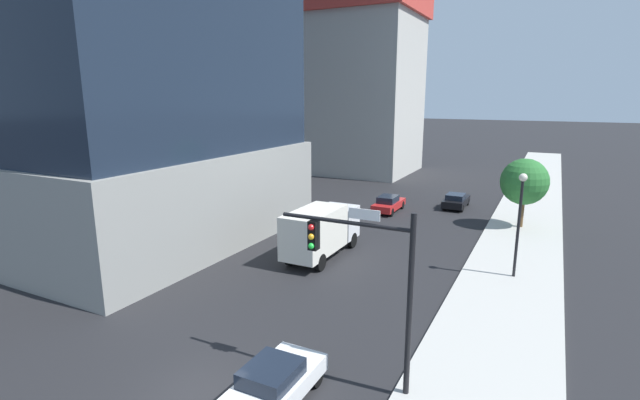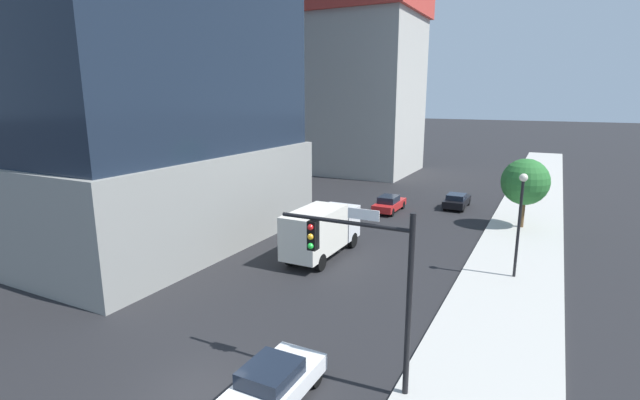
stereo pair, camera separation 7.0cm
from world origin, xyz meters
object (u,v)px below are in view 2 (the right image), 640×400
Objects in this scene: car_black at (457,201)px; car_red at (389,204)px; car_white at (273,383)px; street_lamp at (520,210)px; street_tree at (525,182)px; traffic_light_pole at (366,267)px; box_truck at (321,229)px; construction_building at (355,74)px.

car_black is 0.95× the size of car_red.
car_black is (0.00, 30.93, -0.05)m from car_white.
street_lamp is 1.10× the size of street_tree.
street_tree is at bearing 92.23° from street_lamp.
traffic_light_pole is 25.78m from car_red.
traffic_light_pole is 28.95m from car_black.
box_truck is at bearing -130.28° from street_tree.
traffic_light_pole is at bearing -66.57° from construction_building.
box_truck reaches higher than car_white.
car_white is (-2.30, -2.32, -3.72)m from traffic_light_pole.
car_white is (-6.21, -15.22, -3.24)m from street_lamp.
construction_building is 48.98m from traffic_light_pole.
street_tree is at bearing 77.60° from car_white.
construction_building is 36.83m from box_truck.
car_red is 13.30m from box_truck.
street_tree is at bearing 49.72° from box_truck.
street_tree is at bearing 81.75° from traffic_light_pole.
car_white is at bearing -90.00° from car_black.
car_black is 0.61× the size of box_truck.
street_lamp is at bearing -87.77° from street_tree.
street_lamp is 0.84× the size of box_truck.
construction_building is 31.78m from street_tree.
traffic_light_pole is 1.19× the size of street_tree.
car_red is (-7.35, 24.43, -3.73)m from traffic_light_pole.
construction_building is at bearing 120.79° from car_red.
street_tree is 16.85m from box_truck.
street_tree is (22.66, -20.34, -9.10)m from construction_building.
street_tree is 1.24× the size of car_black.
traffic_light_pole is at bearing -56.64° from box_truck.
box_truck is at bearing 123.36° from traffic_light_pole.
car_white is at bearing -102.40° from street_tree.
box_truck reaches higher than car_red.
box_truck is (0.00, -13.26, 1.11)m from car_red.
traffic_light_pole is at bearing -73.24° from car_red.
car_black is (-5.78, 4.67, -2.99)m from street_tree.
construction_building reaches higher than car_black.
construction_building is 26.07m from car_red.
street_tree is 27.06m from car_white.
street_lamp is 1.38× the size of car_white.
car_black is at bearing 94.60° from traffic_light_pole.
car_white is (-5.78, -26.27, -2.94)m from street_tree.
street_tree is at bearing -41.91° from construction_building.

